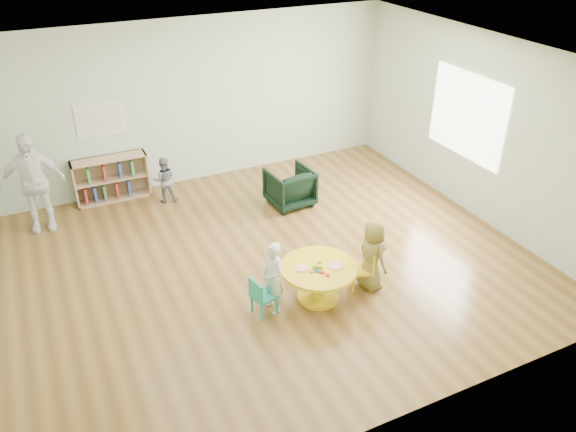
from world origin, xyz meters
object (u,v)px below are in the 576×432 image
object	(u,v)px
kid_chair_right	(364,268)
kid_chair_left	(261,295)
bookshelf	(110,179)
child_right	(372,255)
armchair	(290,187)
toddler	(164,180)
activity_table	(319,277)
adult_caretaker	(33,183)
child_left	(273,278)

from	to	relation	value
kid_chair_right	kid_chair_left	bearing A→B (deg)	107.87
bookshelf	child_right	xyz separation A→B (m)	(2.57, -3.93, 0.12)
kid_chair_right	child_right	size ratio (longest dim) A/B	0.56
armchair	toddler	bearing A→B (deg)	-33.06
activity_table	toddler	size ratio (longest dim) A/B	1.22
toddler	activity_table	bearing A→B (deg)	120.32
activity_table	kid_chair_right	bearing A→B (deg)	-3.31
child_right	toddler	xyz separation A→B (m)	(-1.78, 3.45, -0.09)
kid_chair_left	child_right	size ratio (longest dim) A/B	0.52
activity_table	kid_chair_left	world-z (taller)	activity_table
toddler	adult_caretaker	xyz separation A→B (m)	(-1.93, -0.04, 0.38)
activity_table	adult_caretaker	world-z (taller)	adult_caretaker
child_left	adult_caretaker	world-z (taller)	adult_caretaker
bookshelf	kid_chair_left	bearing A→B (deg)	-74.23
kid_chair_left	toddler	distance (m)	3.36
child_right	toddler	bearing A→B (deg)	22.07
kid_chair_left	adult_caretaker	xyz separation A→B (m)	(-2.23, 3.31, 0.50)
toddler	child_right	bearing A→B (deg)	130.26
bookshelf	toddler	xyz separation A→B (m)	(0.79, -0.48, 0.03)
toddler	child_left	bearing A→B (deg)	110.75
activity_table	child_right	distance (m)	0.75
kid_chair_right	activity_table	bearing A→B (deg)	107.25
activity_table	armchair	size ratio (longest dim) A/B	1.39
kid_chair_left	child_left	world-z (taller)	child_left
bookshelf	child_left	size ratio (longest dim) A/B	1.27
kid_chair_right	adult_caretaker	distance (m)	4.99
activity_table	toddler	bearing A→B (deg)	107.41
activity_table	child_left	bearing A→B (deg)	176.04
bookshelf	adult_caretaker	bearing A→B (deg)	-155.76
kid_chair_right	toddler	size ratio (longest dim) A/B	0.70
bookshelf	toddler	size ratio (longest dim) A/B	1.53
kid_chair_right	child_left	bearing A→B (deg)	106.94
armchair	adult_caretaker	xyz separation A→B (m)	(-3.75, 0.95, 0.46)
activity_table	child_right	bearing A→B (deg)	-5.71
adult_caretaker	child_left	bearing A→B (deg)	-48.16
armchair	child_right	xyz separation A→B (m)	(-0.03, -2.47, 0.17)
toddler	adult_caretaker	world-z (taller)	adult_caretaker
bookshelf	child_right	bearing A→B (deg)	-56.81
kid_chair_left	child_right	bearing A→B (deg)	74.37
kid_chair_left	bookshelf	size ratio (longest dim) A/B	0.43
kid_chair_left	child_right	world-z (taller)	child_right
armchair	adult_caretaker	distance (m)	3.89
child_right	bookshelf	bearing A→B (deg)	27.90
activity_table	child_left	size ratio (longest dim) A/B	1.02
child_left	kid_chair_right	bearing A→B (deg)	78.36
adult_caretaker	bookshelf	bearing A→B (deg)	30.13
child_right	adult_caretaker	bearing A→B (deg)	42.15
kid_chair_left	armchair	xyz separation A→B (m)	(1.52, 2.37, 0.04)
kid_chair_right	toddler	xyz separation A→B (m)	(-1.71, 3.41, 0.10)
kid_chair_right	adult_caretaker	world-z (taller)	adult_caretaker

